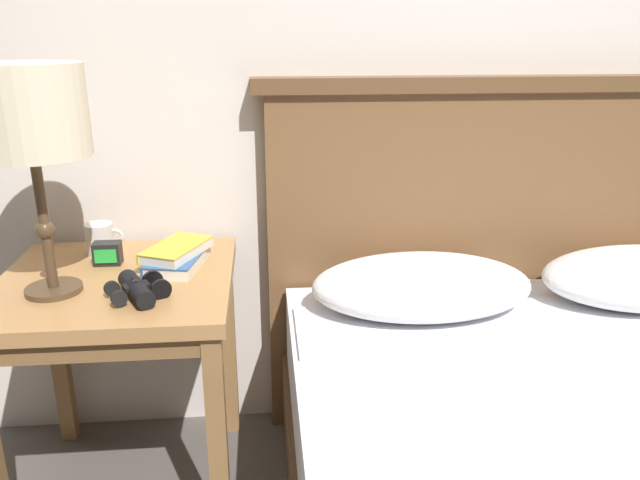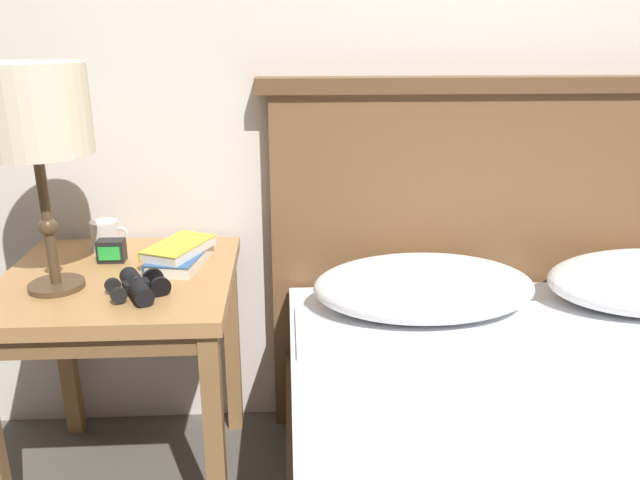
{
  "view_description": "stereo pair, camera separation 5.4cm",
  "coord_description": "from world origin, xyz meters",
  "px_view_note": "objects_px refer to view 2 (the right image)",
  "views": [
    {
      "loc": [
        -0.28,
        -0.85,
        1.23
      ],
      "look_at": [
        -0.14,
        0.58,
        0.74
      ],
      "focal_mm": 35.0,
      "sensor_mm": 36.0,
      "label": 1
    },
    {
      "loc": [
        -0.22,
        -0.86,
        1.23
      ],
      "look_at": [
        -0.14,
        0.58,
        0.74
      ],
      "focal_mm": 35.0,
      "sensor_mm": 36.0,
      "label": 2
    }
  ],
  "objects_px": {
    "coffee_mug": "(106,236)",
    "nightstand": "(121,305)",
    "binoculars_pair": "(137,286)",
    "table_lamp": "(32,115)",
    "book_stacked_on_top": "(178,248)",
    "alarm_clock": "(111,251)",
    "book_on_nightstand": "(179,259)"
  },
  "relations": [
    {
      "from": "nightstand",
      "to": "book_on_nightstand",
      "type": "distance_m",
      "value": 0.19
    },
    {
      "from": "book_on_nightstand",
      "to": "nightstand",
      "type": "bearing_deg",
      "value": -155.9
    },
    {
      "from": "book_stacked_on_top",
      "to": "binoculars_pair",
      "type": "bearing_deg",
      "value": -108.01
    },
    {
      "from": "book_stacked_on_top",
      "to": "alarm_clock",
      "type": "xyz_separation_m",
      "value": [
        -0.18,
        0.03,
        -0.02
      ]
    },
    {
      "from": "nightstand",
      "to": "coffee_mug",
      "type": "bearing_deg",
      "value": 111.54
    },
    {
      "from": "nightstand",
      "to": "alarm_clock",
      "type": "height_order",
      "value": "alarm_clock"
    },
    {
      "from": "alarm_clock",
      "to": "book_on_nightstand",
      "type": "bearing_deg",
      "value": -9.93
    },
    {
      "from": "coffee_mug",
      "to": "nightstand",
      "type": "bearing_deg",
      "value": -68.46
    },
    {
      "from": "binoculars_pair",
      "to": "alarm_clock",
      "type": "xyz_separation_m",
      "value": [
        -0.12,
        0.23,
        0.01
      ]
    },
    {
      "from": "coffee_mug",
      "to": "binoculars_pair",
      "type": "bearing_deg",
      "value": -64.15
    },
    {
      "from": "binoculars_pair",
      "to": "coffee_mug",
      "type": "height_order",
      "value": "coffee_mug"
    },
    {
      "from": "book_on_nightstand",
      "to": "binoculars_pair",
      "type": "bearing_deg",
      "value": -108.44
    },
    {
      "from": "table_lamp",
      "to": "book_on_nightstand",
      "type": "relative_size",
      "value": 2.26
    },
    {
      "from": "coffee_mug",
      "to": "book_stacked_on_top",
      "type": "bearing_deg",
      "value": -28.64
    },
    {
      "from": "book_on_nightstand",
      "to": "coffee_mug",
      "type": "xyz_separation_m",
      "value": [
        -0.22,
        0.12,
        0.03
      ]
    },
    {
      "from": "table_lamp",
      "to": "book_stacked_on_top",
      "type": "height_order",
      "value": "table_lamp"
    },
    {
      "from": "table_lamp",
      "to": "coffee_mug",
      "type": "bearing_deg",
      "value": 79.65
    },
    {
      "from": "binoculars_pair",
      "to": "coffee_mug",
      "type": "relative_size",
      "value": 1.58
    },
    {
      "from": "nightstand",
      "to": "book_on_nightstand",
      "type": "relative_size",
      "value": 2.76
    },
    {
      "from": "book_on_nightstand",
      "to": "table_lamp",
      "type": "bearing_deg",
      "value": -151.72
    },
    {
      "from": "table_lamp",
      "to": "book_on_nightstand",
      "type": "distance_m",
      "value": 0.5
    },
    {
      "from": "book_on_nightstand",
      "to": "binoculars_pair",
      "type": "relative_size",
      "value": 1.43
    },
    {
      "from": "nightstand",
      "to": "table_lamp",
      "type": "xyz_separation_m",
      "value": [
        -0.12,
        -0.08,
        0.5
      ]
    },
    {
      "from": "nightstand",
      "to": "coffee_mug",
      "type": "distance_m",
      "value": 0.24
    },
    {
      "from": "table_lamp",
      "to": "coffee_mug",
      "type": "relative_size",
      "value": 5.08
    },
    {
      "from": "alarm_clock",
      "to": "coffee_mug",
      "type": "bearing_deg",
      "value": 112.67
    },
    {
      "from": "book_on_nightstand",
      "to": "coffee_mug",
      "type": "bearing_deg",
      "value": 151.16
    },
    {
      "from": "book_on_nightstand",
      "to": "alarm_clock",
      "type": "height_order",
      "value": "alarm_clock"
    },
    {
      "from": "binoculars_pair",
      "to": "alarm_clock",
      "type": "relative_size",
      "value": 2.32
    },
    {
      "from": "table_lamp",
      "to": "book_stacked_on_top",
      "type": "xyz_separation_m",
      "value": [
        0.27,
        0.15,
        -0.37
      ]
    },
    {
      "from": "nightstand",
      "to": "coffee_mug",
      "type": "height_order",
      "value": "coffee_mug"
    },
    {
      "from": "book_on_nightstand",
      "to": "book_stacked_on_top",
      "type": "relative_size",
      "value": 1.03
    }
  ]
}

